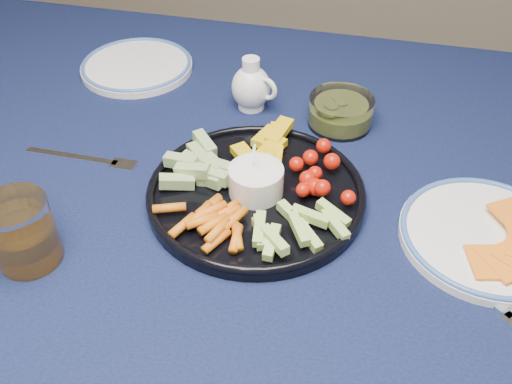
% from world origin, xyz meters
% --- Properties ---
extents(dining_table, '(1.67, 1.07, 0.75)m').
position_xyz_m(dining_table, '(0.00, 0.00, 0.66)').
color(dining_table, '#52371B').
rests_on(dining_table, ground).
extents(crudite_platter, '(0.32, 0.32, 0.10)m').
position_xyz_m(crudite_platter, '(0.06, -0.04, 0.76)').
color(crudite_platter, black).
rests_on(crudite_platter, dining_table).
extents(creamer_pitcher, '(0.09, 0.07, 0.10)m').
position_xyz_m(creamer_pitcher, '(-0.00, 0.20, 0.79)').
color(creamer_pitcher, white).
rests_on(creamer_pitcher, dining_table).
extents(pickle_bowl, '(0.11, 0.11, 0.05)m').
position_xyz_m(pickle_bowl, '(0.16, 0.19, 0.77)').
color(pickle_bowl, silver).
rests_on(pickle_bowl, dining_table).
extents(cheese_plate, '(0.23, 0.23, 0.03)m').
position_xyz_m(cheese_plate, '(0.39, -0.04, 0.76)').
color(cheese_plate, white).
rests_on(cheese_plate, dining_table).
extents(juice_tumbler, '(0.08, 0.08, 0.10)m').
position_xyz_m(juice_tumbler, '(-0.20, -0.22, 0.79)').
color(juice_tumbler, silver).
rests_on(juice_tumbler, dining_table).
extents(fork_left, '(0.19, 0.02, 0.00)m').
position_xyz_m(fork_left, '(-0.22, -0.01, 0.75)').
color(fork_left, white).
rests_on(fork_left, dining_table).
extents(fork_right, '(0.14, 0.13, 0.00)m').
position_xyz_m(fork_right, '(0.38, -0.14, 0.75)').
color(fork_right, white).
rests_on(fork_right, dining_table).
extents(side_plate_extra, '(0.22, 0.22, 0.02)m').
position_xyz_m(side_plate_extra, '(-0.26, 0.28, 0.76)').
color(side_plate_extra, white).
rests_on(side_plate_extra, dining_table).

